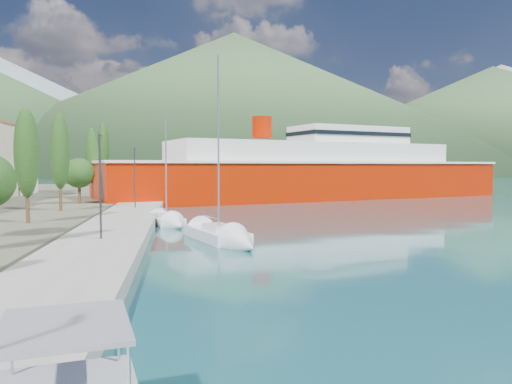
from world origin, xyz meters
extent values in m
plane|color=#174B51|center=(0.00, 120.00, 0.00)|extent=(1400.00, 1400.00, 0.00)
cube|color=gray|center=(-9.00, 26.00, 0.40)|extent=(5.00, 88.00, 0.80)
cone|color=gray|center=(80.00, 680.00, 90.00)|extent=(760.00, 760.00, 180.00)
cone|color=gray|center=(420.00, 600.00, 70.00)|extent=(640.00, 640.00, 140.00)
cone|color=#385831|center=(40.00, 400.00, 57.50)|extent=(480.00, 480.00, 115.00)
cone|color=#385831|center=(260.00, 380.00, 45.00)|extent=(420.00, 420.00, 90.00)
cylinder|color=#47301E|center=(-15.90, 24.94, 1.66)|extent=(0.30, 0.30, 1.92)
ellipsoid|color=#214317|center=(-15.90, 24.94, 6.01)|extent=(1.80, 1.80, 6.80)
cylinder|color=#47301E|center=(-15.90, 35.45, 1.73)|extent=(0.30, 0.30, 2.06)
ellipsoid|color=#214317|center=(-15.90, 35.45, 6.42)|extent=(1.80, 1.80, 7.32)
cylinder|color=#47301E|center=(-15.90, 44.57, 1.78)|extent=(0.36, 0.36, 2.15)
sphere|color=#214317|center=(-15.90, 44.57, 4.23)|extent=(3.44, 3.44, 3.44)
cylinder|color=#47301E|center=(-15.90, 53.09, 1.73)|extent=(0.30, 0.30, 2.05)
ellipsoid|color=#214317|center=(-15.90, 53.09, 6.39)|extent=(1.80, 1.80, 7.28)
cylinder|color=#47301E|center=(-15.90, 62.95, 1.89)|extent=(0.30, 0.30, 2.39)
ellipsoid|color=#214317|center=(-15.90, 62.95, 7.32)|extent=(1.80, 1.80, 8.47)
cylinder|color=#2D2D33|center=(-9.00, 14.91, 3.80)|extent=(0.12, 0.12, 6.00)
cube|color=#2D2D33|center=(-9.00, 15.16, 6.80)|extent=(0.15, 0.50, 0.12)
cylinder|color=#2D2D33|center=(-9.00, 36.99, 3.80)|extent=(0.12, 0.12, 6.00)
cube|color=#2D2D33|center=(-9.00, 37.24, 6.80)|extent=(0.15, 0.50, 0.12)
cube|color=slate|center=(-6.34, -6.30, 2.34)|extent=(2.53, 2.85, 0.09)
cube|color=silver|center=(-2.00, 18.86, 0.26)|extent=(4.31, 7.14, 0.95)
cube|color=silver|center=(-1.86, 18.43, 0.90)|extent=(2.19, 3.00, 0.37)
cylinder|color=silver|center=(-1.86, 18.43, 6.54)|extent=(0.12, 0.12, 11.60)
cone|color=silver|center=(-0.72, 14.75, 0.26)|extent=(3.25, 3.72, 2.43)
cube|color=silver|center=(-5.72, 28.68, 0.24)|extent=(3.58, 5.40, 0.85)
cube|color=silver|center=(-5.62, 28.36, 0.81)|extent=(1.85, 2.29, 0.33)
cylinder|color=silver|center=(-5.62, 28.36, 4.93)|extent=(0.12, 0.12, 8.53)
cone|color=silver|center=(-4.75, 25.64, 0.24)|extent=(2.78, 2.87, 2.18)
cube|color=#A51700|center=(15.82, 59.65, 2.44)|extent=(65.27, 32.38, 6.21)
cube|color=silver|center=(15.82, 59.65, 5.54)|extent=(65.82, 32.89, 0.33)
cube|color=silver|center=(15.82, 59.65, 6.87)|extent=(45.60, 24.11, 3.33)
cube|color=silver|center=(22.15, 61.69, 9.86)|extent=(19.66, 13.37, 2.66)
cylinder|color=#A51700|center=(7.38, 56.93, 10.64)|extent=(2.88, 2.88, 3.10)
camera|label=1|loc=(-4.38, -14.96, 5.04)|focal=35.00mm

